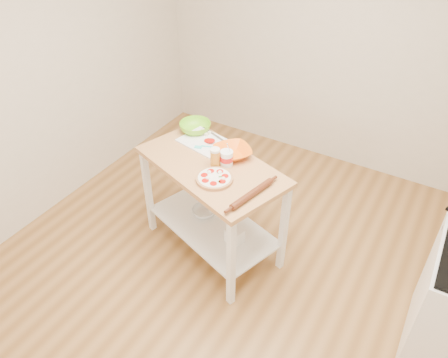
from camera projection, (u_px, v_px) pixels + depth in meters
room_shell at (227, 150)px, 2.71m from camera, size 4.04×4.54×2.74m
prep_island at (212, 189)px, 3.51m from camera, size 1.33×0.99×0.90m
pizza at (214, 178)px, 3.19m from camera, size 0.28×0.28×0.04m
cutting_board at (205, 141)px, 3.61m from camera, size 0.45×0.37×0.04m
spatula at (203, 147)px, 3.53m from camera, size 0.14×0.09×0.01m
knife at (210, 133)px, 3.70m from camera, size 0.26×0.10×0.01m
orange_bowl at (232, 152)px, 3.43m from camera, size 0.40×0.40×0.07m
green_bowl at (195, 127)px, 3.72m from camera, size 0.38×0.38×0.08m
beer_pint at (215, 157)px, 3.30m from camera, size 0.08×0.08×0.15m
yogurt_tub at (227, 158)px, 3.32m from camera, size 0.10×0.10×0.21m
rolling_pin at (252, 194)px, 3.03m from camera, size 0.14×0.41×0.05m
shelf_glass_bowl at (204, 212)px, 3.83m from camera, size 0.26×0.26×0.06m
shelf_bin at (235, 236)px, 3.55m from camera, size 0.16×0.16×0.12m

